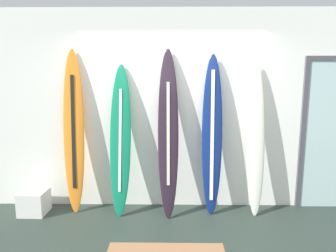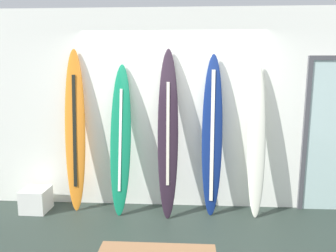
# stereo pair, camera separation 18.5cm
# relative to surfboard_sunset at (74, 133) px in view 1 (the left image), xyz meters

# --- Properties ---
(ground) EXTENTS (8.00, 8.00, 0.04)m
(ground) POSITION_rel_surfboard_sunset_xyz_m (1.36, -1.04, -1.13)
(ground) COLOR #28342D
(wall_back) EXTENTS (7.20, 0.20, 2.80)m
(wall_back) POSITION_rel_surfboard_sunset_xyz_m (1.36, 0.26, 0.29)
(wall_back) COLOR white
(wall_back) RESTS_ON ground
(surfboard_sunset) EXTENTS (0.30, 0.31, 2.26)m
(surfboard_sunset) POSITION_rel_surfboard_sunset_xyz_m (0.00, 0.00, 0.00)
(surfboard_sunset) COLOR orange
(surfboard_sunset) RESTS_ON ground
(surfboard_emerald) EXTENTS (0.31, 0.44, 2.05)m
(surfboard_emerald) POSITION_rel_surfboard_sunset_xyz_m (0.65, -0.06, -0.10)
(surfboard_emerald) COLOR #11744D
(surfboard_emerald) RESTS_ON ground
(surfboard_charcoal) EXTENTS (0.29, 0.47, 2.26)m
(surfboard_charcoal) POSITION_rel_surfboard_sunset_xyz_m (1.30, -0.09, 0.00)
(surfboard_charcoal) COLOR black
(surfboard_charcoal) RESTS_ON ground
(surfboard_navy) EXTENTS (0.29, 0.33, 2.19)m
(surfboard_navy) POSITION_rel_surfboard_sunset_xyz_m (1.90, -0.03, -0.02)
(surfboard_navy) COLOR navy
(surfboard_navy) RESTS_ON ground
(surfboard_ivory) EXTENTS (0.25, 0.37, 2.08)m
(surfboard_ivory) POSITION_rel_surfboard_sunset_xyz_m (2.49, -0.05, -0.09)
(surfboard_ivory) COLOR silver
(surfboard_ivory) RESTS_ON ground
(display_block_left) EXTENTS (0.36, 0.36, 0.33)m
(display_block_left) POSITION_rel_surfboard_sunset_xyz_m (-0.56, -0.14, -0.95)
(display_block_left) COLOR white
(display_block_left) RESTS_ON ground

